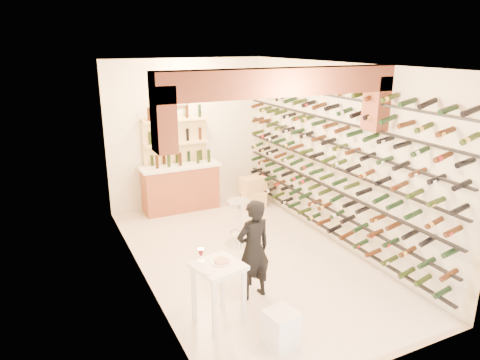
% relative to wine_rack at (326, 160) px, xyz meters
% --- Properties ---
extents(ground, '(6.00, 6.00, 0.00)m').
position_rel_wine_rack_xyz_m(ground, '(-1.53, 0.00, -1.55)').
color(ground, beige).
rests_on(ground, ground).
extents(room_shell, '(3.52, 6.02, 3.21)m').
position_rel_wine_rack_xyz_m(room_shell, '(-1.53, -0.26, 0.70)').
color(room_shell, beige).
rests_on(room_shell, ground).
extents(wine_rack, '(0.32, 5.70, 2.56)m').
position_rel_wine_rack_xyz_m(wine_rack, '(0.00, 0.00, 0.00)').
color(wine_rack, black).
rests_on(wine_rack, ground).
extents(back_counter, '(1.70, 0.62, 1.29)m').
position_rel_wine_rack_xyz_m(back_counter, '(-1.83, 2.65, -1.02)').
color(back_counter, '#994F2F').
rests_on(back_counter, ground).
extents(back_shelving, '(1.40, 0.31, 2.73)m').
position_rel_wine_rack_xyz_m(back_shelving, '(-1.83, 2.89, -0.38)').
color(back_shelving, '#E4C880').
rests_on(back_shelving, ground).
extents(tasting_table, '(0.69, 0.69, 1.01)m').
position_rel_wine_rack_xyz_m(tasting_table, '(-2.68, -1.44, -0.86)').
color(tasting_table, white).
rests_on(tasting_table, ground).
extents(white_stool, '(0.42, 0.42, 0.45)m').
position_rel_wine_rack_xyz_m(white_stool, '(-2.18, -2.19, -1.32)').
color(white_stool, white).
rests_on(white_stool, ground).
extents(person, '(0.58, 0.42, 1.48)m').
position_rel_wine_rack_xyz_m(person, '(-2.00, -1.11, -0.81)').
color(person, black).
rests_on(person, ground).
extents(chrome_barstool, '(0.44, 0.44, 0.85)m').
position_rel_wine_rack_xyz_m(chrome_barstool, '(-1.45, 0.50, -1.06)').
color(chrome_barstool, silver).
rests_on(chrome_barstool, ground).
extents(crate_lower, '(0.67, 0.57, 0.34)m').
position_rel_wine_rack_xyz_m(crate_lower, '(-0.29, 2.20, -1.38)').
color(crate_lower, '#DBB278').
rests_on(crate_lower, ground).
extents(crate_upper, '(0.56, 0.41, 0.31)m').
position_rel_wine_rack_xyz_m(crate_upper, '(-0.29, 2.20, -1.05)').
color(crate_upper, '#DBB278').
rests_on(crate_upper, crate_lower).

